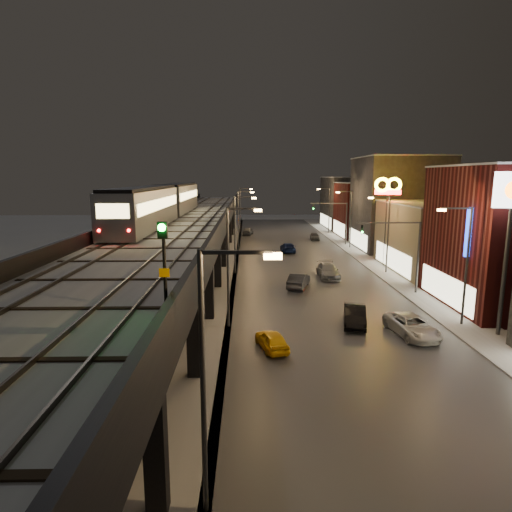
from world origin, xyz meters
name	(u,v)px	position (x,y,z in m)	size (l,w,h in m)	color
ground	(232,426)	(0.00, 0.00, 0.00)	(220.00, 220.00, 0.00)	silver
road_surface	(301,266)	(7.50, 35.00, 0.03)	(17.00, 120.00, 0.06)	#46474D
sidewalk_right	(380,266)	(17.50, 35.00, 0.07)	(4.00, 120.00, 0.14)	#9FA1A8
under_viaduct_pavement	(194,267)	(-6.00, 35.00, 0.03)	(11.00, 120.00, 0.06)	#9FA1A8
elevated_viaduct	(189,225)	(-6.00, 31.84, 5.62)	(9.00, 100.00, 6.30)	black
viaduct_trackbed	(189,219)	(-6.01, 31.97, 6.39)	(8.40, 100.00, 0.32)	#B2B7C1
viaduct_parapet_streetside	(227,214)	(-1.65, 32.00, 6.85)	(0.30, 100.00, 1.10)	black
viaduct_parapet_far	(152,215)	(-10.35, 32.00, 6.85)	(0.30, 100.00, 1.10)	black
building_c	(444,237)	(23.99, 32.00, 4.08)	(12.20, 15.20, 8.16)	gray
building_d	(398,204)	(23.99, 48.00, 7.08)	(12.20, 13.20, 14.16)	#313137
building_e	(372,210)	(23.99, 62.00, 5.08)	(12.20, 12.20, 10.16)	#4F1B18
building_f	(353,203)	(23.99, 76.00, 5.58)	(12.20, 16.20, 11.16)	#2F2F2F
streetlight_left_0	(211,366)	(-0.43, -5.00, 5.24)	(2.57, 0.28, 9.00)	#38383A
streetlight_left_1	(232,259)	(-0.43, 13.00, 5.24)	(2.57, 0.28, 9.00)	#38383A
streetlight_right_1	(464,258)	(16.73, 13.00, 5.24)	(2.56, 0.28, 9.00)	#38383A
streetlight_left_2	(237,229)	(-0.43, 31.00, 5.24)	(2.57, 0.28, 9.00)	#38383A
streetlight_right_2	(386,229)	(16.73, 31.00, 5.24)	(2.56, 0.28, 9.00)	#38383A
streetlight_left_3	(240,215)	(-0.43, 49.00, 5.24)	(2.57, 0.28, 9.00)	#38383A
streetlight_right_3	(349,215)	(16.73, 49.00, 5.24)	(2.56, 0.28, 9.00)	#38383A
streetlight_left_4	(241,207)	(-0.43, 67.00, 5.24)	(2.57, 0.28, 9.00)	#38383A
streetlight_right_4	(328,207)	(16.73, 67.00, 5.24)	(2.56, 0.28, 9.00)	#38383A
traffic_light_rig_a	(407,248)	(15.84, 22.00, 4.50)	(6.10, 0.34, 7.00)	#38383A
traffic_light_rig_b	(339,218)	(15.84, 52.00, 4.50)	(6.10, 0.34, 7.00)	#38383A
subway_train	(165,202)	(-8.50, 30.54, 8.43)	(3.05, 37.54, 3.65)	gray
rail_signal	(163,248)	(-2.10, -3.42, 8.78)	(0.35, 0.43, 3.04)	black
car_taxi	(272,341)	(2.30, 8.67, 0.62)	(1.47, 3.64, 1.24)	yellow
car_near_white	(299,281)	(5.92, 24.39, 0.75)	(1.59, 4.56, 1.50)	#32343C
car_mid_dark	(288,248)	(6.79, 45.21, 0.69)	(1.94, 4.78, 1.39)	#101E50
car_far_white	(248,231)	(0.82, 65.01, 0.72)	(1.71, 4.24, 1.45)	slate
car_onc_silver	(355,316)	(8.84, 13.15, 0.75)	(1.59, 4.57, 1.51)	black
car_onc_dark	(412,327)	(12.36, 10.89, 0.71)	(2.35, 5.10, 1.42)	silver
car_onc_white	(328,271)	(9.73, 28.72, 0.76)	(2.12, 5.22, 1.51)	#8D939A
car_onc_red	(315,237)	(12.78, 57.71, 0.66)	(1.55, 3.86, 1.31)	#404348
sign_mcdonalds	(388,193)	(18.00, 34.98, 9.17)	(3.29, 0.84, 11.08)	#38383A
sign_citgo	(511,211)	(18.50, 10.75, 8.85)	(2.42, 0.39, 11.49)	#38383A
sign_carwash	(475,240)	(18.50, 15.01, 6.26)	(1.70, 0.35, 8.83)	#38383A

